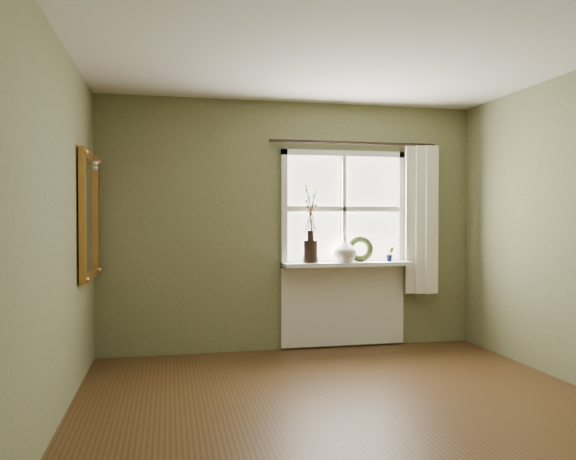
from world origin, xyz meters
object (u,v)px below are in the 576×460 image
(dark_jug, at_px, (311,251))
(cream_vase, at_px, (345,249))
(gilt_mirror, at_px, (89,215))
(wreath, at_px, (360,252))

(dark_jug, xyz_separation_m, cream_vase, (0.37, 0.00, 0.02))
(gilt_mirror, bearing_deg, dark_jug, 11.19)
(wreath, xyz_separation_m, gilt_mirror, (-2.68, -0.46, 0.38))
(dark_jug, xyz_separation_m, wreath, (0.55, 0.04, -0.01))
(dark_jug, distance_m, cream_vase, 0.37)
(cream_vase, height_order, gilt_mirror, gilt_mirror)
(dark_jug, height_order, gilt_mirror, gilt_mirror)
(dark_jug, bearing_deg, gilt_mirror, -168.81)
(cream_vase, relative_size, gilt_mirror, 0.24)
(cream_vase, bearing_deg, wreath, 12.14)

